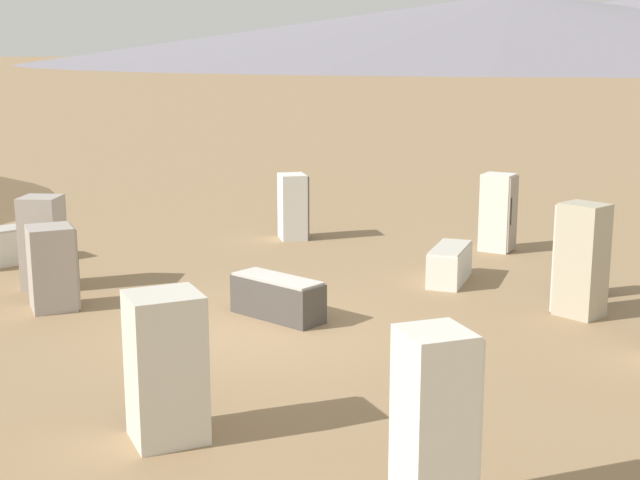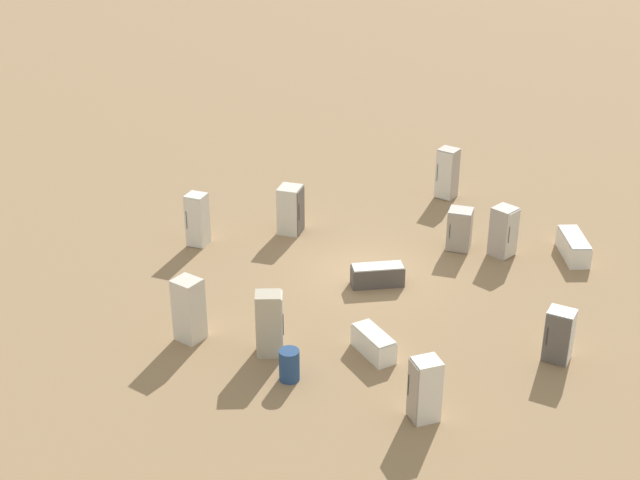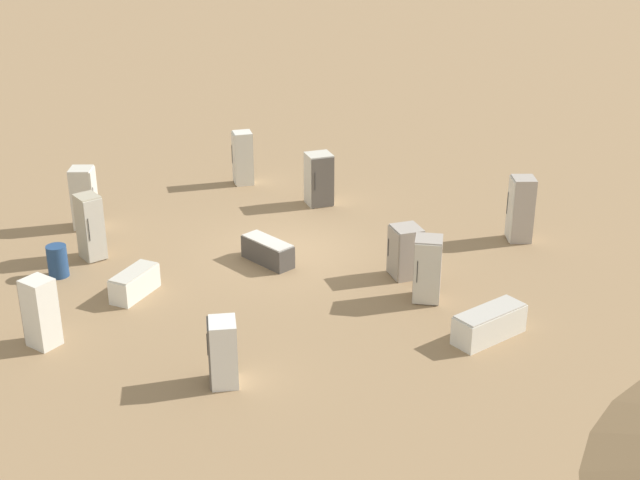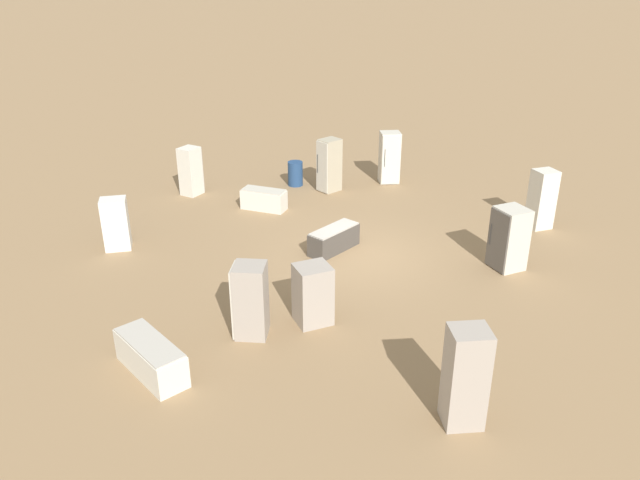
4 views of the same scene
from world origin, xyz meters
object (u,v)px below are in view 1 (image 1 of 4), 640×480
object	(u,v)px
discarded_fridge_5	(450,264)
discarded_fridge_0	(435,425)
discarded_fridge_2	(43,242)
discarded_fridge_11	(581,260)
discarded_fridge_6	(3,246)
discarded_fridge_7	(293,207)
discarded_fridge_1	(278,298)
discarded_fridge_3	(498,213)
discarded_fridge_4	(165,367)
discarded_fridge_10	(53,268)
rusty_barrel	(591,271)

from	to	relation	value
discarded_fridge_5	discarded_fridge_0	bearing A→B (deg)	100.67
discarded_fridge_2	discarded_fridge_11	world-z (taller)	discarded_fridge_11
discarded_fridge_6	discarded_fridge_7	size ratio (longest dim) A/B	1.29
discarded_fridge_1	discarded_fridge_7	bearing A→B (deg)	40.28
discarded_fridge_3	discarded_fridge_4	bearing A→B (deg)	-0.45
discarded_fridge_10	discarded_fridge_3	bearing A→B (deg)	94.03
discarded_fridge_11	discarded_fridge_1	bearing A→B (deg)	138.87
discarded_fridge_0	rusty_barrel	world-z (taller)	discarded_fridge_0
discarded_fridge_2	discarded_fridge_11	xyz separation A→B (m)	(8.91, -3.20, 0.09)
discarded_fridge_10	rusty_barrel	bearing A→B (deg)	71.27
discarded_fridge_5	discarded_fridge_10	size ratio (longest dim) A/B	1.10
discarded_fridge_1	discarded_fridge_4	world-z (taller)	discarded_fridge_4
discarded_fridge_11	discarded_fridge_2	bearing A→B (deg)	126.85
discarded_fridge_0	discarded_fridge_5	size ratio (longest dim) A/B	1.17
discarded_fridge_5	discarded_fridge_6	bearing A→B (deg)	10.69
discarded_fridge_0	discarded_fridge_11	bearing A→B (deg)	133.83
discarded_fridge_0	discarded_fridge_7	bearing A→B (deg)	167.81
discarded_fridge_4	discarded_fridge_10	xyz separation A→B (m)	(-1.92, 5.51, -0.14)
discarded_fridge_5	discarded_fridge_2	bearing A→B (deg)	23.00
discarded_fridge_1	discarded_fridge_5	bearing A→B (deg)	-12.93
discarded_fridge_10	rusty_barrel	xyz separation A→B (m)	(9.31, -0.66, -0.27)
rusty_barrel	discarded_fridge_5	bearing A→B (deg)	149.41
discarded_fridge_3	discarded_fridge_2	bearing A→B (deg)	-41.12
discarded_fridge_2	discarded_fridge_1	bearing A→B (deg)	-18.85
discarded_fridge_3	discarded_fridge_11	xyz separation A→B (m)	(-0.37, -4.81, 0.10)
discarded_fridge_10	discarded_fridge_1	bearing A→B (deg)	58.35
discarded_fridge_10	discarded_fridge_6	bearing A→B (deg)	-172.05
discarded_fridge_7	rusty_barrel	world-z (taller)	discarded_fridge_7
discarded_fridge_1	discarded_fridge_3	bearing A→B (deg)	-1.65
discarded_fridge_2	rusty_barrel	size ratio (longest dim) A/B	1.93
discarded_fridge_3	discarded_fridge_4	world-z (taller)	discarded_fridge_4
discarded_fridge_11	rusty_barrel	xyz separation A→B (m)	(0.74, 1.13, -0.49)
discarded_fridge_4	discarded_fridge_7	bearing A→B (deg)	59.72
discarded_fridge_3	rusty_barrel	xyz separation A→B (m)	(0.37, -3.69, -0.40)
discarded_fridge_5	discarded_fridge_6	world-z (taller)	discarded_fridge_6
discarded_fridge_4	discarded_fridge_11	bearing A→B (deg)	13.96
discarded_fridge_2	discarded_fridge_3	size ratio (longest dim) A/B	1.01
discarded_fridge_3	discarded_fridge_6	size ratio (longest dim) A/B	0.87
discarded_fridge_4	discarded_fridge_7	xyz separation A→B (m)	(2.81, 10.48, -0.10)
discarded_fridge_0	discarded_fridge_10	bearing A→B (deg)	-160.81
discarded_fridge_3	discarded_fridge_0	bearing A→B (deg)	15.88
discarded_fridge_5	discarded_fridge_11	bearing A→B (deg)	149.89
discarded_fridge_7	rusty_barrel	bearing A→B (deg)	35.48
discarded_fridge_1	discarded_fridge_6	xyz separation A→B (m)	(-5.11, 4.58, 0.03)
rusty_barrel	discarded_fridge_11	bearing A→B (deg)	-123.34
discarded_fridge_11	discarded_fridge_0	bearing A→B (deg)	-158.93
discarded_fridge_7	rusty_barrel	size ratio (longest dim) A/B	1.71
discarded_fridge_6	discarded_fridge_10	bearing A→B (deg)	169.65
discarded_fridge_6	discarded_fridge_11	distance (m)	11.32
discarded_fridge_0	discarded_fridge_4	world-z (taller)	discarded_fridge_0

